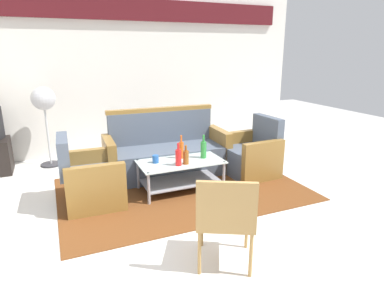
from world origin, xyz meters
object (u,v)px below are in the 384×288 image
coffee_table (180,171)px  pedestal_fan (44,103)px  bottle_red (178,157)px  wicker_chair (226,215)px  cup (156,159)px  bottle_brown (186,157)px  armchair_right (251,156)px  couch (167,154)px  bottle_green (203,149)px  bottle_orange (181,150)px  armchair_left (91,181)px

coffee_table → pedestal_fan: (-1.58, 1.75, 0.74)m
bottle_red → wicker_chair: (-0.16, -1.52, -0.03)m
cup → bottle_brown: bearing=-30.0°
armchair_right → wicker_chair: bearing=139.2°
couch → bottle_brown: 0.82m
cup → bottle_green: bearing=-4.9°
cup → couch: bearing=59.6°
bottle_orange → wicker_chair: wicker_chair is taller
bottle_green → wicker_chair: (-0.58, -1.67, -0.04)m
couch → coffee_table: couch is taller
couch → bottle_red: bearing=84.0°
bottle_brown → wicker_chair: (-0.27, -1.53, -0.01)m
cup → pedestal_fan: size_ratio=0.08×
bottle_brown → wicker_chair: bearing=-99.9°
bottle_orange → pedestal_fan: 2.37m
bottle_brown → bottle_orange: size_ratio=0.78×
couch → armchair_left: 1.31m
armchair_right → cup: bearing=90.8°
bottle_green → bottle_red: bearing=-160.0°
armchair_right → wicker_chair: 2.32m
armchair_left → armchair_right: bearing=94.1°
couch → cup: couch is taller
bottle_orange → wicker_chair: (-0.30, -1.77, -0.04)m
bottle_red → coffee_table: bearing=61.1°
wicker_chair → cup: bearing=120.1°
armchair_right → pedestal_fan: size_ratio=0.67×
bottle_orange → bottle_red: bearing=-118.8°
armchair_left → bottle_orange: (1.19, 0.04, 0.24)m
bottle_red → bottle_orange: bearing=61.2°
couch → bottle_brown: size_ratio=7.39×
wicker_chair → bottle_brown: bearing=107.7°
armchair_left → bottle_red: size_ratio=2.93×
bottle_orange → couch: bearing=92.2°
armchair_left → armchair_right: size_ratio=1.00×
armchair_right → bottle_orange: size_ratio=2.68×
pedestal_fan → bottle_brown: bearing=-49.9°
couch → bottle_green: size_ratio=5.76×
bottle_red → bottle_green: bottle_green is taller
pedestal_fan → wicker_chair: bearing=-68.8°
bottle_green → pedestal_fan: bearing=137.4°
bottle_brown → pedestal_fan: pedestal_fan is taller
coffee_table → pedestal_fan: 2.47m
coffee_table → couch: bearing=87.1°
bottle_brown → armchair_left: bearing=170.1°
bottle_red → cup: (-0.24, 0.21, -0.06)m
armchair_right → bottle_brown: (-1.17, -0.28, 0.22)m
armchair_left → cup: 0.84m
bottle_green → bottle_orange: same height
armchair_left → wicker_chair: armchair_left is taller
coffee_table → cup: (-0.32, 0.06, 0.19)m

